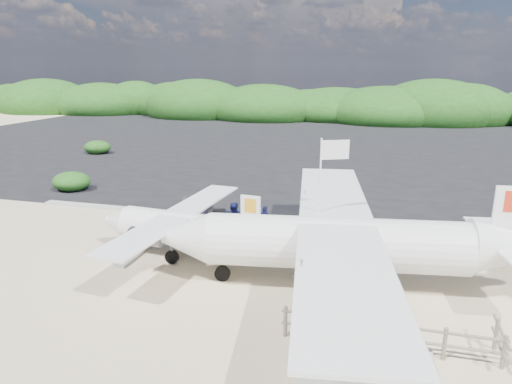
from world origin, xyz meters
TOP-DOWN VIEW (x-y plane):
  - ground at (0.00, 0.00)m, footprint 160.00×160.00m
  - asphalt_apron at (0.00, 30.00)m, footprint 90.00×50.00m
  - lagoon at (-9.00, 1.50)m, footprint 9.00×7.00m
  - walkway_pad at (5.50, -6.00)m, footprint 3.50×2.50m
  - vegetation_band at (0.00, 55.00)m, footprint 124.00×8.00m
  - fence at (6.00, -5.00)m, footprint 6.40×2.00m
  - baggage_cart at (-1.11, 2.36)m, footprint 3.11×2.23m
  - flagpole at (3.35, -0.46)m, footprint 1.17×0.86m
  - signboard at (5.37, -1.87)m, footprint 1.61×0.82m
  - crew_a at (-4.01, 0.95)m, footprint 0.62×0.44m
  - crew_b at (-0.85, 1.92)m, footprint 1.10×0.95m
  - crew_c at (0.41, 2.93)m, footprint 0.93×0.41m
  - aircraft_large at (11.36, 27.52)m, footprint 19.46×19.46m
  - aircraft_small at (-5.20, 30.05)m, footprint 8.79×8.79m

SIDE VIEW (x-z plane):
  - ground at x=0.00m, z-range 0.00..0.00m
  - asphalt_apron at x=0.00m, z-range -0.02..0.02m
  - lagoon at x=-9.00m, z-range -0.20..0.20m
  - walkway_pad at x=5.50m, z-range -0.05..0.05m
  - vegetation_band at x=0.00m, z-range -2.20..2.20m
  - fence at x=6.00m, z-range -0.55..0.55m
  - baggage_cart at x=-1.11m, z-range -0.70..0.70m
  - flagpole at x=3.35m, z-range -2.71..2.71m
  - signboard at x=5.37m, z-range -0.69..0.69m
  - aircraft_large at x=11.36m, z-range -2.57..2.57m
  - aircraft_small at x=-5.20m, z-range -1.46..1.46m
  - crew_c at x=0.41m, z-range 0.00..1.57m
  - crew_a at x=-4.01m, z-range 0.00..1.60m
  - crew_b at x=-0.85m, z-range 0.00..1.93m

